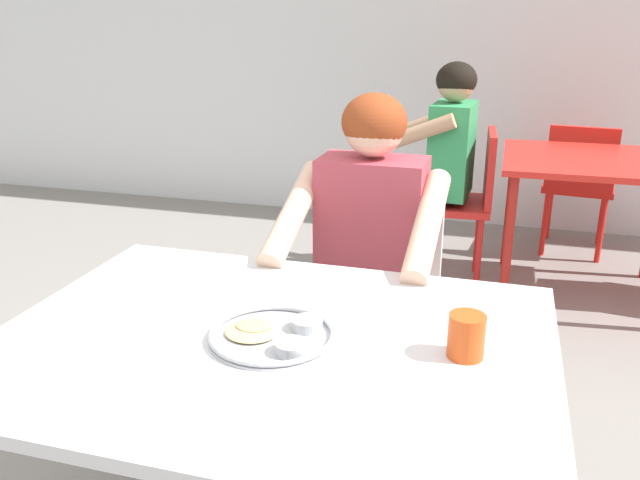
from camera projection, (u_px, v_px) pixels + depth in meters
name	position (u px, v px, depth m)	size (l,w,h in m)	color
table_foreground	(271.00, 363.00, 1.46)	(1.23, 0.92, 0.72)	silver
thali_tray	(274.00, 334.00, 1.43)	(0.28, 0.28, 0.03)	#B7BABF
drinking_cup	(466.00, 335.00, 1.34)	(0.08, 0.08, 0.10)	#D84C19
chair_foreground	(378.00, 280.00, 2.32)	(0.45, 0.44, 0.87)	silver
diner_foreground	(364.00, 248.00, 2.05)	(0.50, 0.56, 1.18)	black
table_background_red	(593.00, 176.00, 3.22)	(0.88, 0.81, 0.73)	red
chair_red_left	(467.00, 195.00, 3.43)	(0.42, 0.42, 0.83)	red
chair_red_far	(579.00, 180.00, 3.85)	(0.45, 0.48, 0.80)	red
patron_background	(433.00, 153.00, 3.41)	(0.57, 0.52, 1.18)	#303030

